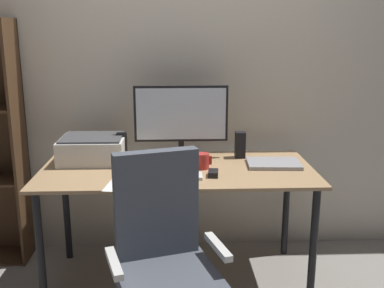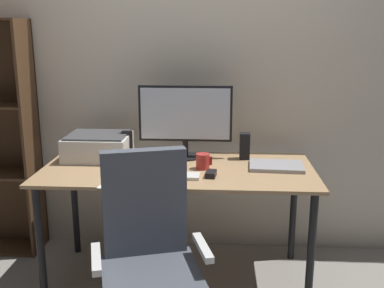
% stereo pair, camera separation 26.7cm
% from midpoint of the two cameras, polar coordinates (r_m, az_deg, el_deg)
% --- Properties ---
extents(ground_plane, '(12.00, 12.00, 0.00)m').
position_cam_midpoint_polar(ground_plane, '(3.05, 0.94, -16.44)').
color(ground_plane, gray).
extents(back_wall, '(6.40, 0.10, 2.60)m').
position_cam_midpoint_polar(back_wall, '(3.18, 1.50, 9.60)').
color(back_wall, beige).
rests_on(back_wall, ground).
extents(desk, '(1.64, 0.75, 0.74)m').
position_cam_midpoint_polar(desk, '(2.77, 1.00, -4.59)').
color(desk, tan).
rests_on(desk, ground).
extents(monitor, '(0.60, 0.20, 0.47)m').
position_cam_midpoint_polar(monitor, '(2.91, 1.79, 3.39)').
color(monitor, black).
rests_on(monitor, desk).
extents(keyboard, '(0.29, 0.12, 0.02)m').
position_cam_midpoint_polar(keyboard, '(2.57, 0.70, -4.03)').
color(keyboard, silver).
rests_on(keyboard, desk).
extents(mouse, '(0.07, 0.10, 0.03)m').
position_cam_midpoint_polar(mouse, '(2.59, 5.35, -3.79)').
color(mouse, black).
rests_on(mouse, desk).
extents(coffee_mug, '(0.10, 0.08, 0.09)m').
position_cam_midpoint_polar(coffee_mug, '(2.72, 4.19, -2.22)').
color(coffee_mug, '#B72D28').
rests_on(coffee_mug, desk).
extents(laptop, '(0.33, 0.25, 0.02)m').
position_cam_midpoint_polar(laptop, '(2.82, 13.19, -2.73)').
color(laptop, '#99999E').
rests_on(laptop, desk).
extents(speaker_left, '(0.06, 0.07, 0.17)m').
position_cam_midpoint_polar(speaker_left, '(2.98, -5.61, -0.06)').
color(speaker_left, black).
rests_on(speaker_left, desk).
extents(speaker_right, '(0.06, 0.07, 0.17)m').
position_cam_midpoint_polar(speaker_right, '(2.95, 9.19, -0.28)').
color(speaker_right, black).
rests_on(speaker_right, desk).
extents(printer, '(0.40, 0.34, 0.16)m').
position_cam_midpoint_polar(printer, '(2.96, -9.14, -0.33)').
color(printer, silver).
rests_on(printer, desk).
extents(paper_sheet, '(0.25, 0.32, 0.00)m').
position_cam_midpoint_polar(paper_sheet, '(2.53, -5.40, -4.64)').
color(paper_sheet, white).
rests_on(paper_sheet, desk).
extents(office_chair, '(0.57, 0.56, 1.01)m').
position_cam_midpoint_polar(office_chair, '(2.20, -1.71, -15.69)').
color(office_chair, silver).
rests_on(office_chair, ground).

